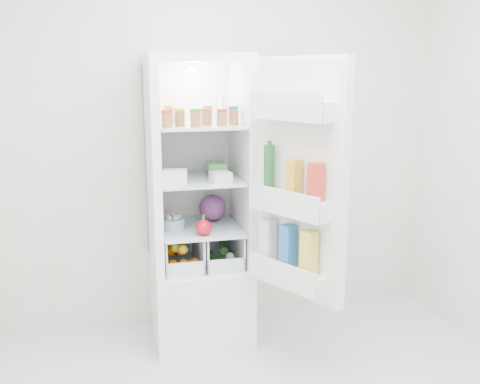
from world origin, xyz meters
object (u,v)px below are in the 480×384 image
object	(u,v)px
refrigerator	(198,236)
red_cabbage	(213,208)
fridge_door	(297,186)
mushroom_bowl	(173,224)

from	to	relation	value
refrigerator	red_cabbage	world-z (taller)	refrigerator
refrigerator	fridge_door	xyz separation A→B (m)	(0.44, -0.60, 0.43)
refrigerator	fridge_door	size ratio (longest dim) A/B	1.38
mushroom_bowl	fridge_door	size ratio (longest dim) A/B	0.11
refrigerator	mushroom_bowl	size ratio (longest dim) A/B	12.76
mushroom_bowl	fridge_door	xyz separation A→B (m)	(0.61, -0.53, 0.31)
refrigerator	red_cabbage	xyz separation A→B (m)	(0.11, 0.06, 0.17)
red_cabbage	mushroom_bowl	xyz separation A→B (m)	(-0.27, -0.13, -0.05)
red_cabbage	mushroom_bowl	bearing A→B (deg)	-154.24
fridge_door	red_cabbage	bearing A→B (deg)	-1.18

